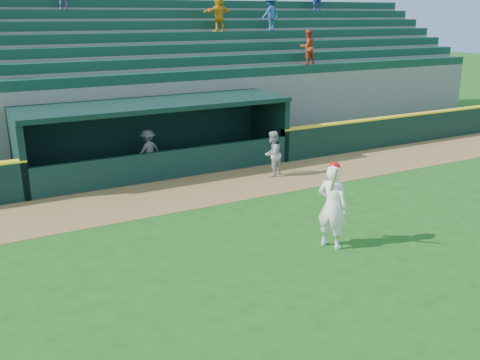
{
  "coord_description": "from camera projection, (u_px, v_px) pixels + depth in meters",
  "views": [
    {
      "loc": [
        -6.22,
        -9.85,
        5.36
      ],
      "look_at": [
        0.0,
        1.6,
        1.3
      ],
      "focal_mm": 40.0,
      "sensor_mm": 36.0,
      "label": 1
    }
  ],
  "objects": [
    {
      "name": "batter_at_plate",
      "position": [
        332.0,
        205.0,
        12.56
      ],
      "size": [
        0.76,
        0.91,
        2.13
      ],
      "color": "white",
      "rests_on": "ground"
    },
    {
      "name": "dugout_player_inside",
      "position": [
        148.0,
        150.0,
        18.9
      ],
      "size": [
        1.08,
        0.83,
        1.48
      ],
      "primitive_type": "imported",
      "rotation": [
        0.0,
        0.0,
        3.47
      ],
      "color": "gray",
      "rests_on": "ground"
    },
    {
      "name": "warning_track",
      "position": [
        190.0,
        192.0,
        16.8
      ],
      "size": [
        40.0,
        3.0,
        0.01
      ],
      "primitive_type": "cube",
      "color": "brown",
      "rests_on": "ground"
    },
    {
      "name": "dugout",
      "position": [
        154.0,
        131.0,
        19.0
      ],
      "size": [
        9.4,
        2.8,
        2.46
      ],
      "color": "slate",
      "rests_on": "ground"
    },
    {
      "name": "wall_stripe_right",
      "position": [
        431.0,
        112.0,
        23.4
      ],
      "size": [
        15.5,
        0.32,
        0.06
      ],
      "primitive_type": "cube",
      "color": "yellow",
      "rests_on": "field_wall_right"
    },
    {
      "name": "stands",
      "position": [
        116.0,
        87.0,
        22.52
      ],
      "size": [
        34.5,
        6.25,
        7.42
      ],
      "color": "slate",
      "rests_on": "ground"
    },
    {
      "name": "dugout_player_front",
      "position": [
        272.0,
        154.0,
        18.23
      ],
      "size": [
        0.96,
        0.88,
        1.58
      ],
      "primitive_type": "imported",
      "rotation": [
        0.0,
        0.0,
        3.61
      ],
      "color": "#A7A7A2",
      "rests_on": "ground"
    },
    {
      "name": "ground",
      "position": [
        272.0,
        250.0,
        12.69
      ],
      "size": [
        120.0,
        120.0,
        0.0
      ],
      "primitive_type": "plane",
      "color": "#184B12",
      "rests_on": "ground"
    },
    {
      "name": "field_wall_right",
      "position": [
        430.0,
        126.0,
        23.59
      ],
      "size": [
        15.5,
        0.3,
        1.2
      ],
      "primitive_type": "cube",
      "color": "black",
      "rests_on": "ground"
    }
  ]
}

